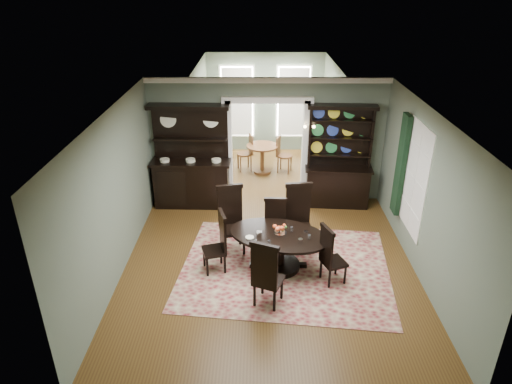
% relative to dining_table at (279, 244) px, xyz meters
% --- Properties ---
extents(room, '(5.51, 6.01, 3.01)m').
position_rel_dining_table_xyz_m(room, '(-0.17, 0.00, 1.06)').
color(room, brown).
rests_on(room, ground).
extents(parlor, '(3.51, 3.50, 3.01)m').
position_rel_dining_table_xyz_m(parlor, '(-0.17, 5.49, 1.00)').
color(parlor, brown).
rests_on(parlor, ground).
extents(doorway_trim, '(2.08, 0.25, 2.57)m').
position_rel_dining_table_xyz_m(doorway_trim, '(-0.17, 2.96, 1.10)').
color(doorway_trim, white).
rests_on(doorway_trim, floor).
extents(right_window, '(0.15, 1.47, 2.12)m').
position_rel_dining_table_xyz_m(right_window, '(2.52, 0.89, 1.09)').
color(right_window, white).
rests_on(right_window, wall_right).
extents(wall_sconce, '(0.27, 0.21, 0.21)m').
position_rel_dining_table_xyz_m(wall_sconce, '(0.78, 2.80, 1.38)').
color(wall_sconce, '#B78B30').
rests_on(wall_sconce, back_wall_right).
extents(rug, '(4.20, 3.50, 0.01)m').
position_rel_dining_table_xyz_m(rug, '(0.13, -0.03, -0.51)').
color(rug, maroon).
rests_on(rug, floor).
extents(dining_table, '(2.19, 2.19, 0.74)m').
position_rel_dining_table_xyz_m(dining_table, '(0.00, 0.00, 0.00)').
color(dining_table, black).
rests_on(dining_table, rug).
extents(centerpiece, '(1.20, 0.77, 0.20)m').
position_rel_dining_table_xyz_m(centerpiece, '(0.02, -0.00, 0.28)').
color(centerpiece, white).
rests_on(centerpiece, dining_table).
extents(chair_far_left, '(0.61, 0.59, 1.37)m').
position_rel_dining_table_xyz_m(chair_far_left, '(-0.92, 0.69, 0.21)').
color(chair_far_left, black).
rests_on(chair_far_left, rug).
extents(chair_far_mid, '(0.45, 0.43, 1.17)m').
position_rel_dining_table_xyz_m(chair_far_mid, '(-0.05, 0.54, 0.10)').
color(chair_far_mid, black).
rests_on(chair_far_mid, rug).
extents(chair_far_right, '(0.56, 0.54, 1.40)m').
position_rel_dining_table_xyz_m(chair_far_right, '(0.42, 0.74, 0.22)').
color(chair_far_right, black).
rests_on(chair_far_right, rug).
extents(chair_end_left, '(0.52, 0.54, 1.19)m').
position_rel_dining_table_xyz_m(chair_end_left, '(-1.11, -0.06, 0.11)').
color(chair_end_left, black).
rests_on(chair_end_left, rug).
extents(chair_end_right, '(0.53, 0.54, 1.15)m').
position_rel_dining_table_xyz_m(chair_end_right, '(0.88, -0.45, 0.09)').
color(chair_end_right, black).
rests_on(chair_end_right, rug).
extents(chair_near, '(0.61, 0.59, 1.28)m').
position_rel_dining_table_xyz_m(chair_near, '(-0.25, -1.13, 0.16)').
color(chair_near, black).
rests_on(chair_near, rug).
extents(sideboard, '(1.86, 0.69, 2.43)m').
position_rel_dining_table_xyz_m(sideboard, '(-1.95, 2.67, 0.34)').
color(sideboard, black).
rests_on(sideboard, floor).
extents(welsh_dresser, '(1.59, 0.68, 2.43)m').
position_rel_dining_table_xyz_m(welsh_dresser, '(1.50, 2.69, 0.37)').
color(welsh_dresser, black).
rests_on(welsh_dresser, floor).
extents(parlor_table, '(0.87, 0.87, 0.80)m').
position_rel_dining_table_xyz_m(parlor_table, '(-0.27, 4.60, 0.01)').
color(parlor_table, brown).
rests_on(parlor_table, parlor_floor).
extents(parlor_chair_left, '(0.47, 0.46, 1.02)m').
position_rel_dining_table_xyz_m(parlor_chair_left, '(-0.70, 4.81, 0.03)').
color(parlor_chair_left, brown).
rests_on(parlor_chair_left, parlor_floor).
extents(parlor_chair_right, '(0.47, 0.46, 1.01)m').
position_rel_dining_table_xyz_m(parlor_chair_right, '(0.29, 4.67, 0.03)').
color(parlor_chair_right, brown).
rests_on(parlor_chair_right, parlor_floor).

